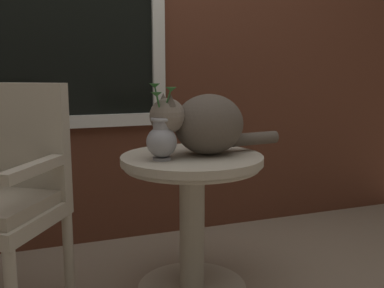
# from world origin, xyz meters

# --- Properties ---
(back_wall) EXTENTS (4.00, 0.07, 2.60)m
(back_wall) POSITION_xyz_m (-0.01, 0.83, 1.30)
(back_wall) COLOR #562D1E
(back_wall) RESTS_ON ground_plane
(wicker_side_table) EXTENTS (0.62, 0.62, 0.64)m
(wicker_side_table) POSITION_xyz_m (0.09, 0.06, 0.43)
(wicker_side_table) COLOR #B2A893
(wicker_side_table) RESTS_ON ground_plane
(cat) EXTENTS (0.63, 0.30, 0.27)m
(cat) POSITION_xyz_m (0.15, 0.06, 0.77)
(cat) COLOR brown
(cat) RESTS_ON wicker_side_table
(pewter_vase_with_ivy) EXTENTS (0.13, 0.13, 0.31)m
(pewter_vase_with_ivy) POSITION_xyz_m (-0.06, 0.01, 0.73)
(pewter_vase_with_ivy) COLOR #99999E
(pewter_vase_with_ivy) RESTS_ON wicker_side_table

